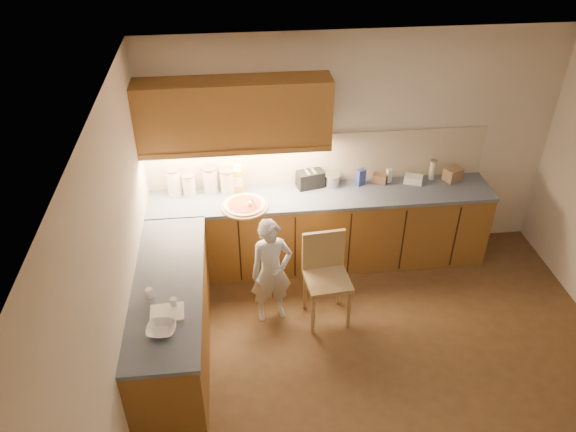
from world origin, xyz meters
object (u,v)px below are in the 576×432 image
at_px(pizza_on_board, 245,206).
at_px(child, 271,272).
at_px(oil_jug, 238,180).
at_px(toaster, 310,179).
at_px(wooden_chair, 326,271).

xyz_separation_m(pizza_on_board, child, (0.22, -0.67, -0.36)).
bearing_deg(oil_jug, toaster, 1.90).
height_order(pizza_on_board, oil_jug, oil_jug).
relative_size(pizza_on_board, toaster, 1.56).
xyz_separation_m(wooden_chair, oil_jug, (-0.81, 1.02, 0.51)).
relative_size(child, wooden_chair, 1.22).
bearing_deg(child, toaster, 50.48).
relative_size(wooden_chair, toaster, 3.00).
bearing_deg(wooden_chair, pizza_on_board, 132.33).
relative_size(pizza_on_board, wooden_chair, 0.52).
distance_m(pizza_on_board, child, 0.79).
height_order(wooden_chair, toaster, toaster).
height_order(pizza_on_board, wooden_chair, pizza_on_board).
height_order(wooden_chair, oil_jug, oil_jug).
xyz_separation_m(pizza_on_board, toaster, (0.74, 0.34, 0.07)).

